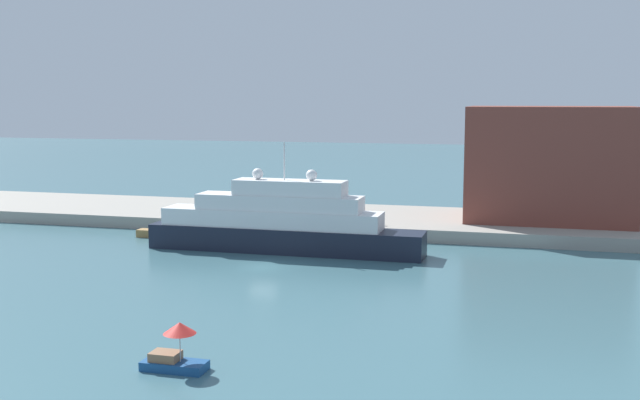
# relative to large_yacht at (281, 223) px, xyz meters

# --- Properties ---
(ground) EXTENTS (400.00, 400.00, 0.00)m
(ground) POSITION_rel_large_yacht_xyz_m (0.64, -7.49, -2.92)
(ground) COLOR #3D6670
(quay_dock) EXTENTS (110.00, 18.52, 1.45)m
(quay_dock) POSITION_rel_large_yacht_xyz_m (0.64, 17.77, -2.20)
(quay_dock) COLOR gray
(quay_dock) RESTS_ON ground
(large_yacht) EXTENTS (28.59, 4.12, 11.23)m
(large_yacht) POSITION_rel_large_yacht_xyz_m (0.00, 0.00, 0.00)
(large_yacht) COLOR black
(large_yacht) RESTS_ON ground
(small_motorboat) EXTENTS (3.77, 1.90, 2.88)m
(small_motorboat) POSITION_rel_large_yacht_xyz_m (4.92, -34.71, -1.75)
(small_motorboat) COLOR navy
(small_motorboat) RESTS_ON ground
(work_barge) EXTENTS (4.16, 1.45, 0.85)m
(work_barge) POSITION_rel_large_yacht_xyz_m (-16.28, 4.10, -2.50)
(work_barge) COLOR olive
(work_barge) RESTS_ON ground
(harbor_building) EXTENTS (18.71, 12.94, 13.23)m
(harbor_building) POSITION_rel_large_yacht_xyz_m (26.58, 19.84, 5.14)
(harbor_building) COLOR brown
(harbor_building) RESTS_ON quay_dock
(parked_car) EXTENTS (4.51, 1.68, 1.38)m
(parked_car) POSITION_rel_large_yacht_xyz_m (-11.95, 14.66, -0.89)
(parked_car) COLOR #1E4C99
(parked_car) RESTS_ON quay_dock
(person_figure) EXTENTS (0.36, 0.36, 1.62)m
(person_figure) POSITION_rel_large_yacht_xyz_m (-6.87, 11.34, -0.73)
(person_figure) COLOR #4C4C4C
(person_figure) RESTS_ON quay_dock
(mooring_bollard) EXTENTS (0.47, 0.47, 0.63)m
(mooring_bollard) POSITION_rel_large_yacht_xyz_m (8.52, 10.21, -1.16)
(mooring_bollard) COLOR black
(mooring_bollard) RESTS_ON quay_dock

